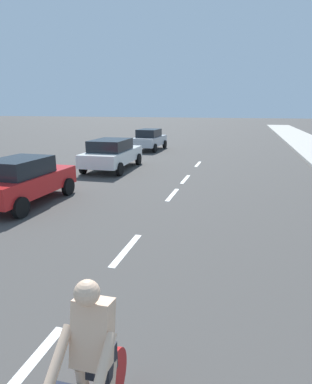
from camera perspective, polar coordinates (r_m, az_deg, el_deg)
The scene contains 10 objects.
ground_plane at distance 18.35m, azimuth 7.34°, elevation 4.78°, with size 160.00×160.00×0.00m, color #423F3D.
lane_stripe_1 at distance 4.84m, azimuth -22.75°, elevation -27.73°, with size 0.16×1.80×0.01m, color white.
lane_stripe_2 at distance 7.55m, azimuth -5.27°, elevation -10.13°, with size 0.16×1.80×0.01m, color white.
lane_stripe_3 at distance 12.03m, azimuth 2.93°, elevation -0.47°, with size 0.16×1.80×0.01m, color white.
lane_stripe_4 at distance 14.64m, azimuth 5.23°, elevation 2.28°, with size 0.16×1.80×0.01m, color white.
lane_stripe_5 at distance 18.63m, azimuth 7.47°, elevation 4.95°, with size 0.16×1.80×0.01m, color white.
cyclist at distance 3.36m, azimuth -12.53°, elevation -30.26°, with size 0.63×1.71×1.82m.
parked_car_red at distance 11.60m, azimuth -22.49°, elevation 2.05°, with size 1.86×3.92×1.57m.
parked_car_white at distance 16.97m, azimuth -7.82°, elevation 6.83°, with size 2.15×4.54×1.57m.
parked_car_silver at distance 24.45m, azimuth -1.15°, elevation 9.39°, with size 1.90×3.88×1.57m.
Camera 1 is at (2.45, 2.10, 3.20)m, focal length 30.03 mm.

